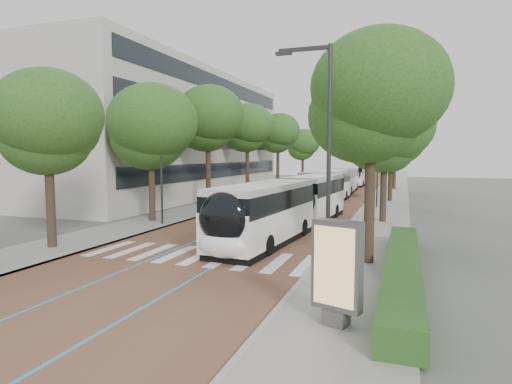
% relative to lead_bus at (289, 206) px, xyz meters
% --- Properties ---
extents(ground, '(160.00, 160.00, 0.00)m').
position_rel_lead_bus_xyz_m(ground, '(-2.50, -8.37, -1.63)').
color(ground, '#51544C').
rests_on(ground, ground).
extents(road, '(11.00, 140.00, 0.02)m').
position_rel_lead_bus_xyz_m(road, '(-2.50, 31.63, -1.62)').
color(road, brown).
rests_on(road, ground).
extents(sidewalk_left, '(4.00, 140.00, 0.12)m').
position_rel_lead_bus_xyz_m(sidewalk_left, '(-10.00, 31.63, -1.57)').
color(sidewalk_left, gray).
rests_on(sidewalk_left, ground).
extents(sidewalk_right, '(4.00, 140.00, 0.12)m').
position_rel_lead_bus_xyz_m(sidewalk_right, '(5.00, 31.63, -1.57)').
color(sidewalk_right, gray).
rests_on(sidewalk_right, ground).
extents(kerb_left, '(0.20, 140.00, 0.14)m').
position_rel_lead_bus_xyz_m(kerb_left, '(-8.10, 31.63, -1.57)').
color(kerb_left, gray).
rests_on(kerb_left, ground).
extents(kerb_right, '(0.20, 140.00, 0.14)m').
position_rel_lead_bus_xyz_m(kerb_right, '(3.10, 31.63, -1.57)').
color(kerb_right, gray).
rests_on(kerb_right, ground).
extents(zebra_crossing, '(10.55, 3.60, 0.01)m').
position_rel_lead_bus_xyz_m(zebra_crossing, '(-2.30, -7.37, -1.60)').
color(zebra_crossing, silver).
rests_on(zebra_crossing, ground).
extents(lane_line_left, '(0.12, 126.00, 0.01)m').
position_rel_lead_bus_xyz_m(lane_line_left, '(-4.10, 31.63, -1.60)').
color(lane_line_left, '#268BBE').
rests_on(lane_line_left, road).
extents(lane_line_right, '(0.12, 126.00, 0.01)m').
position_rel_lead_bus_xyz_m(lane_line_right, '(-0.90, 31.63, -1.60)').
color(lane_line_right, '#268BBE').
rests_on(lane_line_right, road).
extents(office_building, '(18.11, 40.00, 14.00)m').
position_rel_lead_bus_xyz_m(office_building, '(-21.97, 19.63, 5.37)').
color(office_building, '#B3AFA6').
rests_on(office_building, ground).
extents(hedge, '(1.20, 14.00, 0.80)m').
position_rel_lead_bus_xyz_m(hedge, '(6.60, -8.37, -1.11)').
color(hedge, '#1C4317').
rests_on(hedge, sidewalk_right).
extents(streetlight_near, '(1.82, 0.20, 8.00)m').
position_rel_lead_bus_xyz_m(streetlight_near, '(4.12, -11.37, 3.19)').
color(streetlight_near, '#2A2A2C').
rests_on(streetlight_near, sidewalk_right).
extents(streetlight_far, '(1.82, 0.20, 8.00)m').
position_rel_lead_bus_xyz_m(streetlight_far, '(4.12, 13.63, 3.19)').
color(streetlight_far, '#2A2A2C').
rests_on(streetlight_far, sidewalk_right).
extents(lamp_post_left, '(0.14, 0.14, 8.00)m').
position_rel_lead_bus_xyz_m(lamp_post_left, '(-8.60, -0.37, 2.49)').
color(lamp_post_left, '#2A2A2C').
rests_on(lamp_post_left, sidewalk_left).
extents(trees_left, '(6.10, 60.28, 10.18)m').
position_rel_lead_bus_xyz_m(trees_left, '(-10.00, 15.76, 5.21)').
color(trees_left, black).
rests_on(trees_left, ground).
extents(trees_right, '(5.92, 47.58, 9.22)m').
position_rel_lead_bus_xyz_m(trees_right, '(5.20, 13.34, 4.50)').
color(trees_right, black).
rests_on(trees_right, ground).
extents(lead_bus, '(3.97, 18.54, 3.20)m').
position_rel_lead_bus_xyz_m(lead_bus, '(0.00, 0.00, 0.00)').
color(lead_bus, black).
rests_on(lead_bus, ground).
extents(bus_queued_0, '(3.02, 12.49, 3.20)m').
position_rel_lead_bus_xyz_m(bus_queued_0, '(-0.52, 15.74, -0.00)').
color(bus_queued_0, white).
rests_on(bus_queued_0, ground).
extents(bus_queued_1, '(2.74, 12.44, 3.20)m').
position_rel_lead_bus_xyz_m(bus_queued_1, '(-0.59, 28.94, -0.00)').
color(bus_queued_1, white).
rests_on(bus_queued_1, ground).
extents(bus_queued_2, '(2.56, 12.40, 3.20)m').
position_rel_lead_bus_xyz_m(bus_queued_2, '(-0.45, 42.54, -0.00)').
color(bus_queued_2, white).
rests_on(bus_queued_2, ground).
extents(bus_queued_3, '(3.14, 12.51, 3.20)m').
position_rel_lead_bus_xyz_m(bus_queued_3, '(-1.06, 55.48, -0.00)').
color(bus_queued_3, white).
rests_on(bus_queued_3, ground).
extents(ad_panel, '(1.42, 0.77, 2.86)m').
position_rel_lead_bus_xyz_m(ad_panel, '(4.94, -13.59, -0.01)').
color(ad_panel, '#59595B').
rests_on(ad_panel, sidewalk_right).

